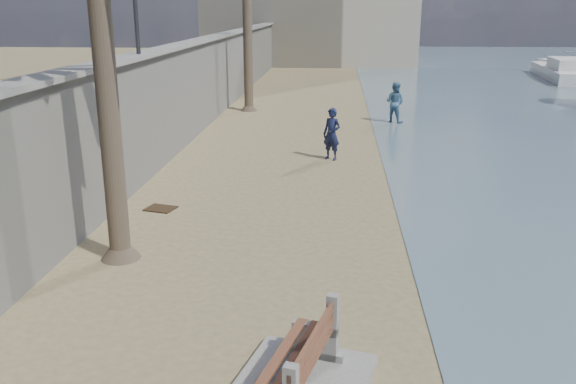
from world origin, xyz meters
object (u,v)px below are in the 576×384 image
object	(u,v)px
bench_far	(295,371)
yacht_far	(564,74)
person_b	(395,100)
person_a	(332,130)

from	to	relation	value
bench_far	yacht_far	world-z (taller)	yacht_far
bench_far	person_b	xyz separation A→B (m)	(2.99, 20.11, 0.52)
person_b	yacht_far	size ratio (longest dim) A/B	0.20
person_a	person_b	size ratio (longest dim) A/B	1.02
person_a	yacht_far	distance (m)	29.66
person_a	yacht_far	xyz separation A→B (m)	(16.01, 24.96, -0.64)
bench_far	yacht_far	xyz separation A→B (m)	(16.32, 38.03, -0.10)
person_a	yacht_far	bearing A→B (deg)	89.32
bench_far	person_a	bearing A→B (deg)	88.63
bench_far	person_a	size ratio (longest dim) A/B	1.42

